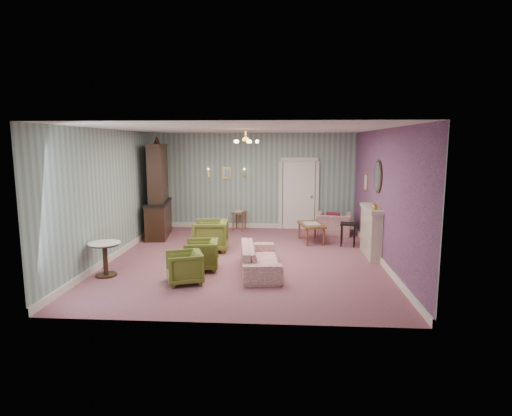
# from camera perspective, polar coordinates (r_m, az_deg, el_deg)

# --- Properties ---
(floor) EXTENTS (7.00, 7.00, 0.00)m
(floor) POSITION_cam_1_polar(r_m,az_deg,el_deg) (9.65, -1.35, -6.82)
(floor) COLOR #955665
(floor) RESTS_ON ground
(ceiling) EXTENTS (7.00, 7.00, 0.00)m
(ceiling) POSITION_cam_1_polar(r_m,az_deg,el_deg) (9.30, -1.42, 10.66)
(ceiling) COLOR white
(ceiling) RESTS_ON ground
(wall_back) EXTENTS (6.00, 0.00, 6.00)m
(wall_back) POSITION_cam_1_polar(r_m,az_deg,el_deg) (12.84, 0.02, 3.66)
(wall_back) COLOR gray
(wall_back) RESTS_ON ground
(wall_front) EXTENTS (6.00, 0.00, 6.00)m
(wall_front) POSITION_cam_1_polar(r_m,az_deg,el_deg) (5.93, -4.40, -2.37)
(wall_front) COLOR gray
(wall_front) RESTS_ON ground
(wall_left) EXTENTS (0.00, 7.00, 7.00)m
(wall_left) POSITION_cam_1_polar(r_m,az_deg,el_deg) (10.09, -18.62, 1.80)
(wall_left) COLOR gray
(wall_left) RESTS_ON ground
(wall_right) EXTENTS (0.00, 7.00, 7.00)m
(wall_right) POSITION_cam_1_polar(r_m,az_deg,el_deg) (9.58, 16.80, 1.54)
(wall_right) COLOR gray
(wall_right) RESTS_ON ground
(wall_right_floral) EXTENTS (0.00, 7.00, 7.00)m
(wall_right_floral) POSITION_cam_1_polar(r_m,az_deg,el_deg) (9.57, 16.72, 1.54)
(wall_right_floral) COLOR #BD5E90
(wall_right_floral) RESTS_ON ground
(door) EXTENTS (1.12, 0.12, 2.16)m
(door) POSITION_cam_1_polar(r_m,az_deg,el_deg) (12.82, 5.82, 1.95)
(door) COLOR white
(door) RESTS_ON floor
(olive_chair_a) EXTENTS (0.78, 0.80, 0.66)m
(olive_chair_a) POSITION_cam_1_polar(r_m,az_deg,el_deg) (8.03, -9.70, -7.74)
(olive_chair_a) COLOR olive
(olive_chair_a) RESTS_ON floor
(olive_chair_b) EXTENTS (0.70, 0.74, 0.68)m
(olive_chair_b) POSITION_cam_1_polar(r_m,az_deg,el_deg) (8.81, -7.43, -6.10)
(olive_chair_b) COLOR olive
(olive_chair_b) RESTS_ON floor
(olive_chair_c) EXTENTS (0.80, 0.85, 0.82)m
(olive_chair_c) POSITION_cam_1_polar(r_m,az_deg,el_deg) (10.30, -6.21, -3.51)
(olive_chair_c) COLOR olive
(olive_chair_c) RESTS_ON floor
(sofa_chintz) EXTENTS (0.77, 1.95, 0.74)m
(sofa_chintz) POSITION_cam_1_polar(r_m,az_deg,el_deg) (8.58, 0.56, -6.24)
(sofa_chintz) COLOR #A84360
(sofa_chintz) RESTS_ON floor
(wingback_chair) EXTENTS (1.06, 0.79, 0.84)m
(wingback_chair) POSITION_cam_1_polar(r_m,az_deg,el_deg) (12.19, 10.55, -1.64)
(wingback_chair) COLOR #A84360
(wingback_chair) RESTS_ON floor
(dresser) EXTENTS (0.80, 1.70, 2.73)m
(dresser) POSITION_cam_1_polar(r_m,az_deg,el_deg) (11.98, -13.18, 2.66)
(dresser) COLOR black
(dresser) RESTS_ON floor
(fireplace) EXTENTS (0.30, 1.40, 1.16)m
(fireplace) POSITION_cam_1_polar(r_m,az_deg,el_deg) (10.07, 15.30, -3.08)
(fireplace) COLOR beige
(fireplace) RESTS_ON floor
(mantel_vase) EXTENTS (0.15, 0.15, 0.15)m
(mantel_vase) POSITION_cam_1_polar(r_m,az_deg,el_deg) (9.57, 15.81, 0.27)
(mantel_vase) COLOR gold
(mantel_vase) RESTS_ON fireplace
(oval_mirror) EXTENTS (0.04, 0.76, 0.84)m
(oval_mirror) POSITION_cam_1_polar(r_m,az_deg,el_deg) (9.92, 16.17, 4.13)
(oval_mirror) COLOR white
(oval_mirror) RESTS_ON wall_right
(framed_print) EXTENTS (0.04, 0.34, 0.42)m
(framed_print) POSITION_cam_1_polar(r_m,az_deg,el_deg) (11.26, 14.70, 3.42)
(framed_print) COLOR gold
(framed_print) RESTS_ON wall_right
(coffee_table) EXTENTS (0.73, 1.08, 0.50)m
(coffee_table) POSITION_cam_1_polar(r_m,az_deg,el_deg) (11.23, 7.49, -3.34)
(coffee_table) COLOR brown
(coffee_table) RESTS_ON floor
(side_table_black) EXTENTS (0.46, 0.46, 0.59)m
(side_table_black) POSITION_cam_1_polar(r_m,az_deg,el_deg) (10.96, 12.36, -3.53)
(side_table_black) COLOR black
(side_table_black) RESTS_ON floor
(pedestal_table) EXTENTS (0.69, 0.69, 0.68)m
(pedestal_table) POSITION_cam_1_polar(r_m,az_deg,el_deg) (8.83, -19.75, -6.54)
(pedestal_table) COLOR black
(pedestal_table) RESTS_ON floor
(nesting_table) EXTENTS (0.44, 0.52, 0.60)m
(nesting_table) POSITION_cam_1_polar(r_m,az_deg,el_deg) (12.69, -2.28, -1.64)
(nesting_table) COLOR brown
(nesting_table) RESTS_ON floor
(gilt_mirror_back) EXTENTS (0.28, 0.06, 0.36)m
(gilt_mirror_back) POSITION_cam_1_polar(r_m,az_deg,el_deg) (12.87, -4.01, 4.77)
(gilt_mirror_back) COLOR gold
(gilt_mirror_back) RESTS_ON wall_back
(sconce_left) EXTENTS (0.16, 0.12, 0.30)m
(sconce_left) POSITION_cam_1_polar(r_m,az_deg,el_deg) (12.93, -6.45, 4.76)
(sconce_left) COLOR gold
(sconce_left) RESTS_ON wall_back
(sconce_right) EXTENTS (0.16, 0.12, 0.30)m
(sconce_right) POSITION_cam_1_polar(r_m,az_deg,el_deg) (12.79, -1.57, 4.76)
(sconce_right) COLOR gold
(sconce_right) RESTS_ON wall_back
(chandelier) EXTENTS (0.56, 0.56, 0.36)m
(chandelier) POSITION_cam_1_polar(r_m,az_deg,el_deg) (9.30, -1.41, 8.99)
(chandelier) COLOR gold
(chandelier) RESTS_ON ceiling
(burgundy_cushion) EXTENTS (0.41, 0.28, 0.39)m
(burgundy_cushion) POSITION_cam_1_polar(r_m,az_deg,el_deg) (12.03, 10.40, -1.50)
(burgundy_cushion) COLOR maroon
(burgundy_cushion) RESTS_ON wingback_chair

